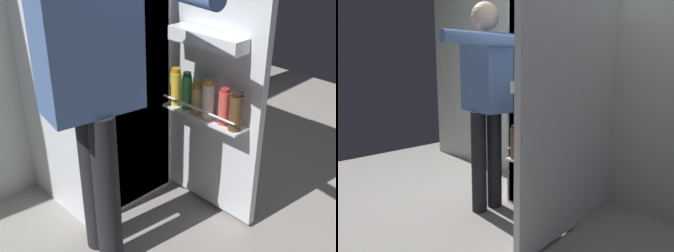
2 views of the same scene
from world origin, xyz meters
TOP-DOWN VIEW (x-y plane):
  - ground_plane at (0.00, 0.00)m, footprint 5.35×5.35m
  - kitchen_wall at (0.00, 0.88)m, footprint 4.40×0.10m
  - refrigerator at (0.03, 0.49)m, footprint 0.67×1.19m
  - person at (-0.34, 0.05)m, footprint 0.54×0.76m

SIDE VIEW (x-z plane):
  - ground_plane at x=0.00m, z-range 0.00..0.00m
  - refrigerator at x=0.03m, z-range 0.00..1.71m
  - person at x=-0.34m, z-range 0.16..1.77m
  - kitchen_wall at x=0.00m, z-range 0.00..2.60m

